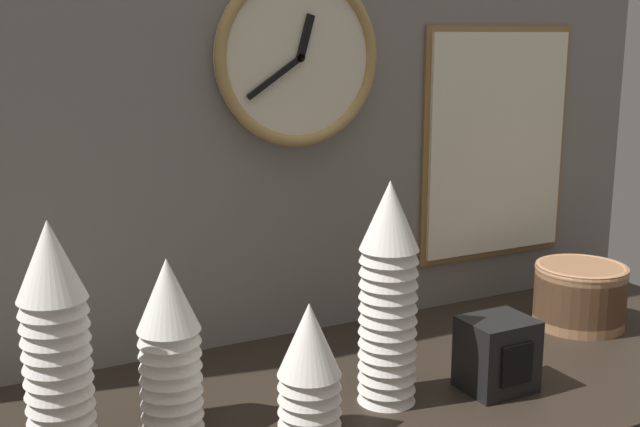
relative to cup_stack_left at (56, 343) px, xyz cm
name	(u,v)px	position (x,y,z in cm)	size (l,w,h in cm)	color
ground_plane	(349,402)	(41.81, 0.86, -17.50)	(160.00, 56.00, 4.00)	black
wall_tiled_back	(273,34)	(41.81, 27.36, 37.00)	(160.00, 3.00, 105.00)	slate
cup_stack_left	(56,343)	(0.00, 0.00, 0.00)	(8.55, 8.55, 31.00)	white
cup_stack_center_right	(388,294)	(44.94, -4.80, 0.88)	(8.55, 8.55, 32.76)	white
cup_stack_center_left	(170,345)	(14.65, 1.49, -3.52)	(8.55, 8.55, 23.97)	white
cup_stack_center	(309,371)	(30.12, -9.24, -6.15)	(8.55, 8.55, 18.70)	white
bowl_stack_far_right	(580,294)	(92.93, 5.45, -9.47)	(16.61, 16.61, 11.49)	#996B47
wall_clock	(298,58)	(44.98, 24.32, 33.14)	(29.57, 2.70, 29.57)	beige
menu_board	(497,144)	(88.42, 25.21, 15.94)	(34.51, 1.32, 45.16)	olive
napkin_dispenser	(497,354)	(61.67, -9.14, -9.95)	(10.23, 9.02, 11.11)	black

